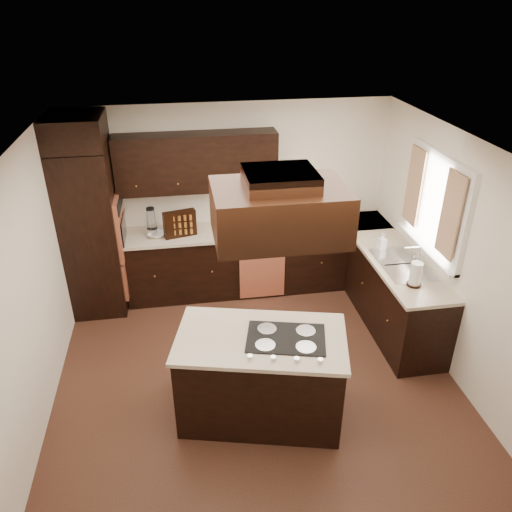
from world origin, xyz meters
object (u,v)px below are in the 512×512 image
(range_hood, at_px, (279,212))
(spice_rack, at_px, (180,224))
(oven_column, at_px, (92,232))
(island, at_px, (261,378))

(range_hood, height_order, spice_rack, range_hood)
(range_hood, bearing_deg, oven_column, 129.74)
(range_hood, relative_size, spice_rack, 2.56)
(range_hood, bearing_deg, spice_rack, 109.44)
(oven_column, distance_m, range_hood, 3.13)
(island, xyz_separation_m, range_hood, (0.14, -0.03, 1.72))
(island, distance_m, range_hood, 1.73)
(oven_column, relative_size, range_hood, 2.02)
(island, bearing_deg, range_hood, 3.04)
(oven_column, height_order, spice_rack, oven_column)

